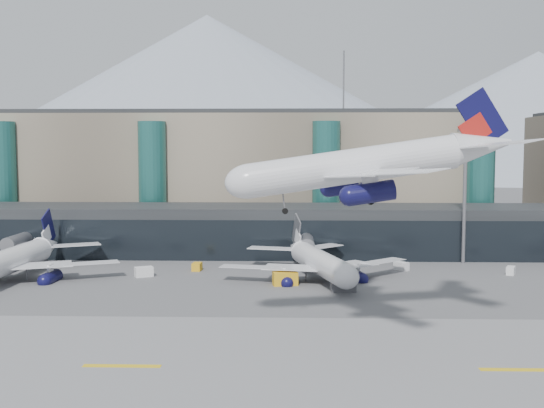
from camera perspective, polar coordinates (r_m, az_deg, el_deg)
The scene contains 17 objects.
ground at distance 84.98m, azimuth 3.56°, elevation -10.36°, with size 900.00×900.00×0.00m, color #515154.
runway_strip at distance 70.61m, azimuth 3.96°, elevation -13.53°, with size 400.00×40.00×0.04m, color slate.
runway_markings at distance 70.61m, azimuth 3.96°, elevation -13.51°, with size 128.00×1.00×0.02m.
concourse at distance 140.78m, azimuth 2.81°, elevation -2.22°, with size 170.00×27.00×10.00m.
terminal_main at distance 173.53m, azimuth -5.67°, elevation 2.56°, with size 130.00×30.00×31.00m.
teal_towers at distance 156.67m, azimuth -2.78°, elevation 1.81°, with size 116.40×19.40×46.00m.
mountain_ridge at distance 462.94m, azimuth 4.06°, elevation 7.73°, with size 910.00×400.00×110.00m.
lightmast_mid at distance 134.26m, azimuth 15.82°, elevation 1.30°, with size 3.00×1.20×25.60m.
hero_jet at distance 79.89m, azimuth 9.16°, elevation 4.13°, with size 35.00×35.19×11.40m.
jet_parked_left at distance 124.21m, azimuth -20.43°, elevation -3.69°, with size 36.90×35.98×11.89m.
jet_parked_mid at distance 115.80m, azimuth 3.64°, elevation -4.15°, with size 33.30×34.59×11.10m.
veh_a at distance 119.24m, azimuth -10.67°, elevation -5.59°, with size 3.02×1.70×1.70m, color silver.
veh_b at distance 123.64m, azimuth -6.30°, elevation -5.23°, with size 2.47×1.52×1.42m, color gold.
veh_c at distance 105.89m, azimuth 5.98°, elevation -6.74°, with size 3.84×2.02×2.13m, color #46464B.
veh_d at distance 126.17m, azimuth 19.34°, elevation -5.28°, with size 2.47×1.32×1.41m, color silver.
veh_g at distance 125.43m, azimuth 10.77°, elevation -5.13°, with size 2.55×1.49×1.49m, color silver.
veh_h at distance 110.06m, azimuth 1.11°, elevation -6.26°, with size 3.92×2.06×2.16m, color gold.
Camera 1 is at (-2.75, -81.96, 22.26)m, focal length 45.00 mm.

